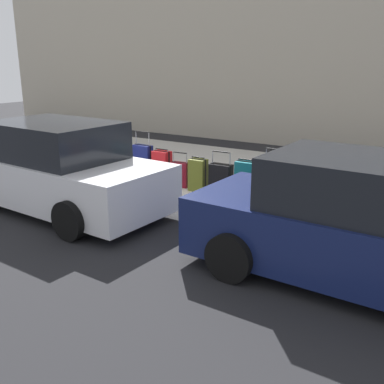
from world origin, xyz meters
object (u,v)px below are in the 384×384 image
(suitcase_olive_5, at_px, (198,175))
(suitcase_red_0, at_px, (327,198))
(suitcase_silver_9, at_px, (122,161))
(suitcase_navy_1, at_px, (300,189))
(fire_hydrant, at_px, (93,154))
(suitcase_black_4, at_px, (221,179))
(suitcase_maroon_6, at_px, (180,174))
(parked_car_navy_0, at_px, (360,226))
(parked_car_white_1, at_px, (57,169))
(suitcase_silver_2, at_px, (274,182))
(suitcase_teal_3, at_px, (245,180))
(bollard_post, at_px, (67,154))
(suitcase_navy_8, at_px, (143,162))
(suitcase_red_7, at_px, (162,167))

(suitcase_olive_5, bearing_deg, suitcase_red_0, 179.97)
(suitcase_olive_5, xyz_separation_m, suitcase_silver_9, (2.11, -0.11, 0.02))
(suitcase_navy_1, relative_size, fire_hydrant, 0.96)
(suitcase_black_4, xyz_separation_m, suitcase_maroon_6, (1.00, -0.05, -0.05))
(suitcase_olive_5, xyz_separation_m, parked_car_navy_0, (-3.58, 2.02, 0.28))
(parked_car_white_1, bearing_deg, suitcase_silver_2, -147.68)
(suitcase_silver_2, bearing_deg, suitcase_teal_3, 12.91)
(suitcase_maroon_6, bearing_deg, suitcase_silver_9, -1.62)
(suitcase_red_0, relative_size, suitcase_teal_3, 0.79)
(suitcase_silver_9, xyz_separation_m, fire_hydrant, (0.86, 0.04, 0.07))
(bollard_post, distance_m, parked_car_navy_0, 7.54)
(suitcase_black_4, bearing_deg, suitcase_navy_8, -3.51)
(suitcase_silver_2, xyz_separation_m, parked_car_white_1, (3.41, 2.16, 0.25))
(suitcase_red_0, relative_size, suitcase_navy_8, 0.58)
(suitcase_black_4, bearing_deg, suitcase_silver_9, -2.09)
(suitcase_black_4, distance_m, suitcase_silver_9, 2.63)
(suitcase_red_0, distance_m, suitcase_teal_3, 1.58)
(suitcase_olive_5, bearing_deg, suitcase_teal_3, -178.76)
(suitcase_navy_8, height_order, parked_car_navy_0, parked_car_navy_0)
(suitcase_teal_3, distance_m, suitcase_silver_9, 3.16)
(bollard_post, bearing_deg, suitcase_olive_5, -178.80)
(parked_car_white_1, bearing_deg, suitcase_teal_3, -144.75)
(suitcase_silver_2, xyz_separation_m, suitcase_red_7, (2.57, 0.03, -0.03))
(suitcase_teal_3, height_order, suitcase_black_4, suitcase_black_4)
(suitcase_navy_8, xyz_separation_m, fire_hydrant, (1.45, 0.07, 0.03))
(suitcase_red_7, xyz_separation_m, suitcase_silver_9, (1.12, 0.00, -0.01))
(suitcase_olive_5, height_order, fire_hydrant, fire_hydrant)
(suitcase_maroon_6, relative_size, suitcase_red_7, 0.98)
(suitcase_olive_5, relative_size, bollard_post, 0.96)
(suitcase_silver_9, height_order, parked_car_white_1, parked_car_white_1)
(suitcase_navy_1, relative_size, suitcase_black_4, 0.87)
(suitcase_olive_5, bearing_deg, parked_car_white_1, 47.70)
(suitcase_maroon_6, relative_size, fire_hydrant, 0.94)
(suitcase_silver_2, bearing_deg, fire_hydrant, 0.90)
(bollard_post, bearing_deg, suitcase_maroon_6, -177.40)
(suitcase_silver_2, xyz_separation_m, fire_hydrant, (4.56, 0.07, 0.04))
(suitcase_silver_2, distance_m, suitcase_silver_9, 3.69)
(suitcase_black_4, height_order, bollard_post, suitcase_black_4)
(suitcase_red_7, relative_size, suitcase_navy_8, 0.70)
(suitcase_navy_8, bearing_deg, suitcase_teal_3, 177.31)
(suitcase_navy_1, xyz_separation_m, bollard_post, (5.82, 0.10, 0.02))
(suitcase_teal_3, bearing_deg, suitcase_red_7, -2.69)
(suitcase_navy_8, height_order, bollard_post, suitcase_navy_8)
(suitcase_red_0, distance_m, suitcase_silver_2, 1.06)
(suitcase_silver_2, relative_size, suitcase_black_4, 1.16)
(suitcase_black_4, distance_m, suitcase_navy_8, 2.05)
(suitcase_silver_2, xyz_separation_m, parked_car_navy_0, (-2.00, 2.16, 0.23))
(suitcase_red_0, bearing_deg, suitcase_navy_8, -2.00)
(suitcase_red_7, xyz_separation_m, suitcase_navy_8, (0.54, -0.03, 0.04))
(suitcase_olive_5, distance_m, suitcase_red_7, 0.99)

